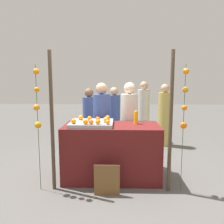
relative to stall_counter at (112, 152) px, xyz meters
The scene contains 25 objects.
ground_plane 0.47m from the stall_counter, ahead, with size 24.00×24.00×0.00m, color #565451.
stall_counter is the anchor object (origin of this frame).
orange_tray 0.61m from the stall_counter, behind, with size 0.71×0.65×0.06m, color #9EA0A5.
orange_0 0.59m from the stall_counter, 120.62° to the left, with size 0.08×0.08×0.08m, color orange.
orange_1 0.69m from the stall_counter, behind, with size 0.08×0.08×0.08m, color orange.
orange_2 0.63m from the stall_counter, 102.53° to the right, with size 0.07×0.07×0.07m, color orange.
orange_3 0.71m from the stall_counter, 139.93° to the right, with size 0.08×0.08×0.08m, color orange.
orange_4 0.75m from the stall_counter, 147.04° to the right, with size 0.08×0.08×0.08m, color orange.
orange_5 0.87m from the stall_counter, 159.52° to the right, with size 0.08×0.08×0.08m, color orange.
orange_6 0.62m from the stall_counter, 169.96° to the left, with size 0.07×0.07×0.07m, color orange.
orange_7 0.59m from the stall_counter, 137.66° to the right, with size 0.09×0.09×0.09m, color orange.
orange_8 0.66m from the stall_counter, 129.57° to the right, with size 0.08×0.08×0.08m, color orange.
orange_9 0.80m from the stall_counter, 167.47° to the left, with size 0.09×0.09×0.09m, color orange.
juice_bottle 0.72m from the stall_counter, 12.93° to the left, with size 0.08×0.08×0.24m.
chalkboard_sign 0.66m from the stall_counter, 94.94° to the right, with size 0.38×0.03×0.48m.
vendor_left 0.72m from the stall_counter, 109.28° to the left, with size 0.33×0.33×1.65m.
vendor_right 0.76m from the stall_counter, 61.86° to the left, with size 0.33×0.33×1.66m.
crowd_person_0 2.67m from the stall_counter, 72.25° to the left, with size 0.33×0.33×1.66m.
crowd_person_1 1.99m from the stall_counter, 89.99° to the left, with size 0.30×0.30×1.52m.
crowd_person_2 2.46m from the stall_counter, 57.96° to the left, with size 0.32×0.32×1.60m.
crowd_person_3 1.55m from the stall_counter, 111.69° to the left, with size 0.30×0.30×1.51m.
canopy_post_left 1.16m from the stall_counter, 153.68° to the right, with size 0.06×0.06×2.14m, color #473828.
canopy_post_right 1.16m from the stall_counter, 26.32° to the right, with size 0.06×0.06×2.14m, color #473828.
garland_strand_left 1.49m from the stall_counter, 156.60° to the right, with size 0.11×0.11×1.93m.
garland_strand_right 1.48m from the stall_counter, 22.88° to the right, with size 0.10×0.11×1.93m.
Camera 1 is at (0.12, -3.86, 1.72)m, focal length 37.08 mm.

